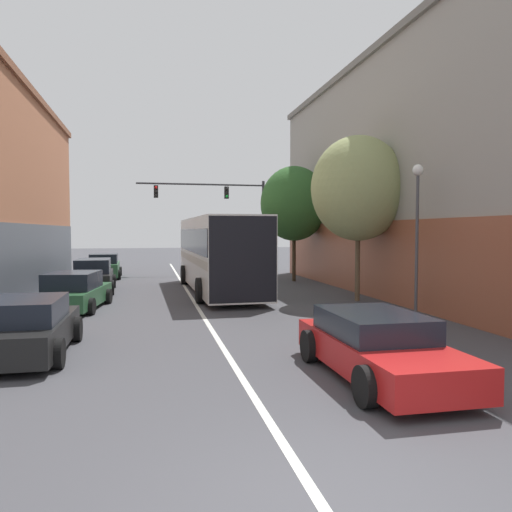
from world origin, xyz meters
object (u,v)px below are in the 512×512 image
Objects in this scene: parked_car_left_far at (24,328)px; street_tree_near at (358,189)px; hatchback_foreground at (378,346)px; street_lamp at (417,221)px; bus at (218,251)px; parked_car_left_mid at (104,267)px; parked_car_left_distant at (74,292)px; traffic_signal_gantry at (226,205)px; parked_car_left_near at (94,276)px; street_tree_far at (294,204)px.

parked_car_left_far is 13.36m from street_tree_near.
hatchback_foreground is 7.62m from street_lamp.
bus is 10.02m from parked_car_left_mid.
parked_car_left_distant is at bearing 178.32° from parked_car_left_mid.
traffic_signal_gantry is at bearing -1.86° from hatchback_foreground.
parked_car_left_mid is at bearing 0.02° from parked_car_left_far.
traffic_signal_gantry is at bearing -20.25° from parked_car_left_distant.
parked_car_left_distant is 16.75m from traffic_signal_gantry.
parked_car_left_near is at bearing 179.23° from parked_car_left_mid.
street_tree_near is 8.16m from street_tree_far.
parked_car_left_near is 0.96× the size of street_lamp.
parked_car_left_far is (-5.82, -10.85, -1.27)m from bus.
bus is 5.86m from parked_car_left_near.
street_tree_far reaches higher than parked_car_left_mid.
street_tree_far reaches higher than hatchback_foreground.
street_tree_near reaches higher than street_tree_far.
bus is 6.99m from street_tree_near.
parked_car_left_near is 6.93m from parked_car_left_mid.
parked_car_left_near is 12.48m from street_tree_near.
bus is 10.82m from traffic_signal_gantry.
parked_car_left_near is at bearing 139.62° from street_lamp.
hatchback_foreground is at bearing -176.43° from bus.
street_tree_near is at bearing -140.33° from parked_car_left_mid.
traffic_signal_gantry is (7.72, 21.18, 3.88)m from parked_car_left_far.
traffic_signal_gantry is 1.72× the size of street_lamp.
street_tree_near is (10.79, -12.21, 3.79)m from parked_car_left_mid.
parked_car_left_near is 1.14× the size of parked_car_left_far.
street_tree_far is (10.54, -4.05, 3.63)m from parked_car_left_mid.
parked_car_left_distant is at bearing -117.87° from traffic_signal_gantry.
hatchback_foreground is 7.64m from parked_car_left_far.
street_lamp is at bearing -87.58° from street_tree_far.
street_tree_near reaches higher than parked_car_left_mid.
hatchback_foreground is 18.79m from street_tree_far.
parked_car_left_far is 0.49× the size of traffic_signal_gantry.
street_tree_far reaches higher than traffic_signal_gantry.
street_lamp is at bearing -75.92° from parked_car_left_far.
street_tree_near reaches higher than parked_car_left_near.
parked_car_left_mid is at bearing 159.00° from street_tree_far.
parked_car_left_near is 1.10× the size of parked_car_left_mid.
street_lamp is at bearing -132.70° from parked_car_left_near.
hatchback_foreground is 12.06m from parked_car_left_distant.
hatchback_foreground is 0.97× the size of parked_car_left_near.
street_tree_near reaches higher than parked_car_left_far.
traffic_signal_gantry is at bearing -11.60° from bus.
street_lamp is at bearing -79.49° from traffic_signal_gantry.
parked_car_left_mid is at bearing 131.47° from street_tree_near.
traffic_signal_gantry reaches higher than street_lamp.
parked_car_left_mid is at bearing 7.73° from parked_car_left_distant.
street_lamp is 12.25m from street_tree_far.
parked_car_left_far is (-0.20, -12.04, -0.09)m from parked_car_left_near.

